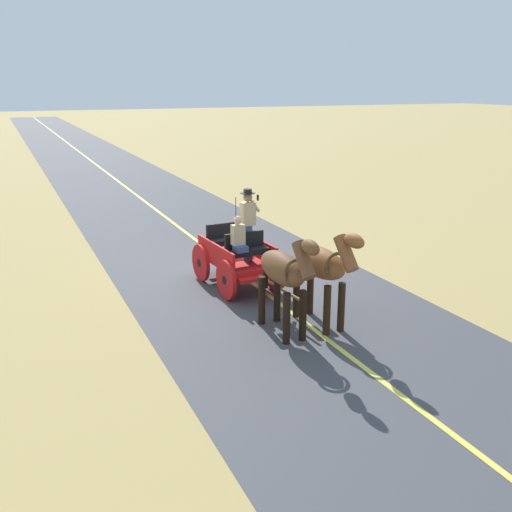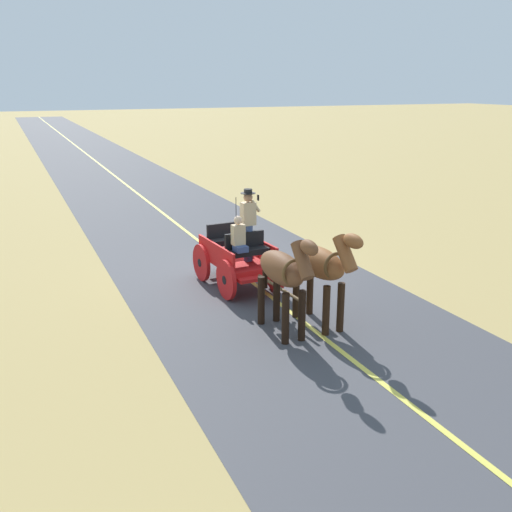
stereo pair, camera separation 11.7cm
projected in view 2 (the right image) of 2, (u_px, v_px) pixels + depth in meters
ground_plane at (240, 273)px, 15.72m from camera, size 200.00×200.00×0.00m
road_surface at (240, 273)px, 15.72m from camera, size 6.52×160.00×0.01m
road_centre_stripe at (240, 273)px, 15.72m from camera, size 0.12×160.00×0.00m
horse_drawn_carriage at (239, 255)px, 14.49m from camera, size 1.57×4.52×2.50m
horse_near_side at (322, 266)px, 11.97m from camera, size 0.73×2.14×2.21m
horse_off_side at (284, 272)px, 11.57m from camera, size 0.61×2.13×2.21m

